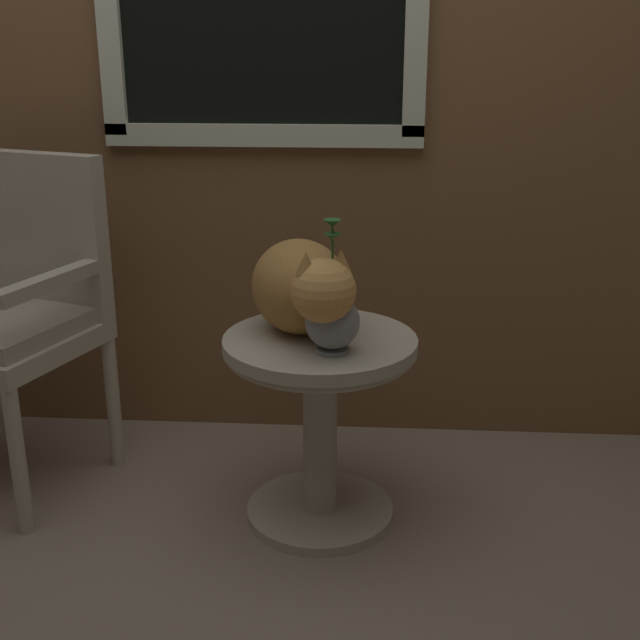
{
  "coord_description": "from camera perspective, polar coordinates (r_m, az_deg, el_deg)",
  "views": [
    {
      "loc": [
        0.41,
        -1.96,
        1.3
      ],
      "look_at": [
        0.27,
        0.1,
        0.6
      ],
      "focal_mm": 45.81,
      "sensor_mm": 36.0,
      "label": 1
    }
  ],
  "objects": [
    {
      "name": "ground_plane",
      "position": [
        2.39,
        -6.91,
        -14.43
      ],
      "size": [
        6.0,
        6.0,
        0.0
      ],
      "primitive_type": "plane",
      "color": "gray"
    },
    {
      "name": "back_wall",
      "position": [
        2.7,
        -5.15,
        18.81
      ],
      "size": [
        4.0,
        0.07,
        2.6
      ],
      "color": "brown",
      "rests_on": "ground_plane"
    },
    {
      "name": "wicker_side_table",
      "position": [
        2.27,
        0.0,
        -5.43
      ],
      "size": [
        0.53,
        0.53,
        0.55
      ],
      "color": "#B2A893",
      "rests_on": "ground_plane"
    },
    {
      "name": "wicker_chair",
      "position": [
        2.62,
        -20.76,
        1.14
      ],
      "size": [
        0.63,
        0.61,
        1.0
      ],
      "color": "#B2A893",
      "rests_on": "ground_plane"
    },
    {
      "name": "cat",
      "position": [
        2.19,
        -1.21,
        2.32
      ],
      "size": [
        0.36,
        0.61,
        0.28
      ],
      "color": "#AD7A3D",
      "rests_on": "wicker_side_table"
    },
    {
      "name": "pewter_vase_with_ivy",
      "position": [
        2.07,
        0.88,
        0.34
      ],
      "size": [
        0.14,
        0.14,
        0.35
      ],
      "color": "gray",
      "rests_on": "wicker_side_table"
    }
  ]
}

